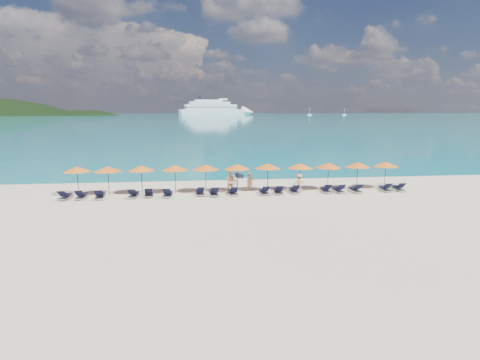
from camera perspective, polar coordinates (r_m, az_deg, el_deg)
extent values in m
plane|color=beige|center=(27.70, 0.75, -3.50)|extent=(1400.00, 1400.00, 0.00)
cube|color=#1FA9B2|center=(686.75, -6.72, 9.22)|extent=(1600.00, 1300.00, 0.01)
ellipsoid|color=black|center=(606.12, -20.98, 5.26)|extent=(162.00, 126.00, 85.50)
cube|color=white|center=(593.74, -3.99, 9.60)|extent=(96.29, 41.82, 8.65)
cone|color=white|center=(614.08, 1.14, 9.63)|extent=(23.37, 23.37, 19.02)
cube|color=white|center=(593.22, -4.16, 10.35)|extent=(77.26, 34.29, 6.92)
cube|color=white|center=(592.76, -4.33, 10.85)|extent=(60.29, 28.10, 4.32)
cube|color=white|center=(592.30, -4.50, 11.18)|extent=(41.26, 20.57, 3.03)
cube|color=black|center=(593.21, -4.16, 10.22)|extent=(78.22, 34.71, 0.78)
cube|color=black|center=(593.24, -4.16, 10.51)|extent=(76.30, 33.87, 0.78)
cylinder|color=black|center=(588.85, -5.63, 11.51)|extent=(3.80, 3.80, 4.76)
cube|color=white|center=(590.14, 9.87, 9.13)|extent=(5.85, 1.95, 1.56)
cylinder|color=white|center=(590.11, 9.89, 9.63)|extent=(0.35, 0.35, 9.75)
cube|color=white|center=(613.76, 14.59, 8.98)|extent=(5.72, 1.91, 1.52)
cylinder|color=white|center=(613.73, 14.61, 9.45)|extent=(0.34, 0.34, 9.53)
cube|color=white|center=(35.68, -0.18, -0.01)|extent=(1.38, 2.47, 0.53)
cube|color=black|center=(35.44, -0.08, 0.56)|extent=(0.69, 1.06, 0.34)
cylinder|color=black|center=(36.14, -0.50, 0.98)|extent=(0.53, 0.18, 0.06)
imported|color=tan|center=(32.33, 1.40, -0.21)|extent=(0.63, 0.50, 1.50)
imported|color=tan|center=(31.13, -1.25, -0.29)|extent=(0.89, 0.52, 1.84)
imported|color=tan|center=(31.97, 8.40, -0.43)|extent=(0.98, 0.48, 1.50)
cylinder|color=black|center=(32.96, -22.06, -0.12)|extent=(0.05, 0.05, 2.20)
cone|color=orange|center=(32.83, -22.17, 1.46)|extent=(2.10, 2.10, 0.42)
sphere|color=black|center=(32.80, -22.19, 1.84)|extent=(0.08, 0.08, 0.08)
cylinder|color=black|center=(32.22, -18.19, -0.11)|extent=(0.05, 0.05, 2.20)
cone|color=orange|center=(32.08, -18.28, 1.51)|extent=(2.10, 2.10, 0.42)
sphere|color=black|center=(32.05, -18.30, 1.90)|extent=(0.08, 0.08, 0.08)
cylinder|color=black|center=(31.96, -13.80, 0.02)|extent=(0.05, 0.05, 2.20)
cone|color=orange|center=(31.82, -13.86, 1.66)|extent=(2.10, 2.10, 0.42)
sphere|color=black|center=(31.79, -13.88, 2.05)|extent=(0.08, 0.08, 0.08)
cylinder|color=black|center=(31.65, -9.20, 0.09)|extent=(0.05, 0.05, 2.20)
cone|color=orange|center=(31.51, -9.25, 1.73)|extent=(2.10, 2.10, 0.42)
sphere|color=black|center=(31.48, -9.26, 2.13)|extent=(0.08, 0.08, 0.08)
cylinder|color=black|center=(31.68, -4.87, 0.19)|extent=(0.05, 0.05, 2.20)
cone|color=orange|center=(31.54, -4.90, 1.84)|extent=(2.10, 2.10, 0.42)
sphere|color=black|center=(31.51, -4.90, 2.23)|extent=(0.08, 0.08, 0.08)
cylinder|color=black|center=(31.86, -0.39, 0.28)|extent=(0.05, 0.05, 2.20)
cone|color=orange|center=(31.72, -0.39, 1.92)|extent=(2.10, 2.10, 0.42)
sphere|color=black|center=(31.69, -0.39, 2.31)|extent=(0.08, 0.08, 0.08)
cylinder|color=black|center=(32.35, 3.96, 0.40)|extent=(0.05, 0.05, 2.20)
cone|color=orange|center=(32.22, 3.98, 2.02)|extent=(2.10, 2.10, 0.42)
sphere|color=black|center=(32.19, 3.98, 2.40)|extent=(0.08, 0.08, 0.08)
cylinder|color=black|center=(32.74, 8.49, 0.43)|extent=(0.05, 0.05, 2.20)
cone|color=orange|center=(32.60, 8.53, 2.02)|extent=(2.10, 2.10, 0.42)
sphere|color=black|center=(32.57, 8.54, 2.41)|extent=(0.08, 0.08, 0.08)
cylinder|color=black|center=(33.43, 12.42, 0.50)|extent=(0.05, 0.05, 2.20)
cone|color=orange|center=(33.30, 12.47, 2.06)|extent=(2.10, 2.10, 0.42)
sphere|color=black|center=(33.27, 12.49, 2.44)|extent=(0.08, 0.08, 0.08)
cylinder|color=black|center=(34.41, 16.32, 0.59)|extent=(0.05, 0.05, 2.20)
cone|color=orange|center=(34.28, 16.39, 2.11)|extent=(2.10, 2.10, 0.42)
sphere|color=black|center=(34.25, 16.41, 2.47)|extent=(0.08, 0.08, 0.08)
cylinder|color=black|center=(35.51, 19.93, 0.67)|extent=(0.05, 0.05, 2.20)
cone|color=orange|center=(35.38, 20.02, 2.14)|extent=(2.10, 2.10, 0.42)
sphere|color=black|center=(35.35, 20.04, 2.50)|extent=(0.08, 0.08, 0.08)
cube|color=silver|center=(31.96, -23.58, -2.27)|extent=(0.74, 1.74, 0.06)
cube|color=black|center=(32.16, -23.44, -1.90)|extent=(0.63, 1.14, 0.04)
cube|color=black|center=(31.38, -23.98, -1.75)|extent=(0.59, 0.58, 0.43)
cube|color=silver|center=(31.72, -21.61, -2.23)|extent=(0.63, 1.70, 0.06)
cube|color=black|center=(31.93, -21.52, -1.86)|extent=(0.56, 1.10, 0.04)
cube|color=black|center=(31.12, -21.92, -1.70)|extent=(0.55, 0.54, 0.43)
cube|color=silver|center=(31.24, -19.28, -2.26)|extent=(0.75, 1.74, 0.06)
cube|color=black|center=(31.45, -19.24, -1.89)|extent=(0.63, 1.14, 0.04)
cube|color=black|center=(30.62, -19.46, -1.73)|extent=(0.59, 0.58, 0.43)
cube|color=silver|center=(30.99, -14.84, -2.13)|extent=(0.77, 1.75, 0.06)
cube|color=black|center=(31.19, -14.75, -1.75)|extent=(0.65, 1.15, 0.04)
cube|color=black|center=(30.38, -15.11, -1.59)|extent=(0.60, 0.59, 0.43)
cube|color=silver|center=(30.98, -12.83, -2.05)|extent=(0.75, 1.74, 0.06)
cube|color=black|center=(31.19, -12.83, -1.67)|extent=(0.63, 1.14, 0.04)
cube|color=black|center=(30.36, -12.89, -1.50)|extent=(0.59, 0.58, 0.43)
cube|color=silver|center=(30.64, -10.22, -2.09)|extent=(0.74, 1.74, 0.06)
cube|color=black|center=(30.85, -10.17, -1.70)|extent=(0.63, 1.14, 0.04)
cube|color=black|center=(30.03, -10.38, -1.54)|extent=(0.59, 0.58, 0.43)
cube|color=silver|center=(30.86, -5.72, -1.90)|extent=(0.76, 1.75, 0.06)
cube|color=black|center=(31.07, -5.77, -1.52)|extent=(0.64, 1.14, 0.04)
cube|color=black|center=(30.24, -5.63, -1.34)|extent=(0.59, 0.58, 0.43)
cube|color=silver|center=(30.61, -3.73, -1.97)|extent=(0.75, 1.74, 0.06)
cube|color=black|center=(30.82, -3.80, -1.58)|extent=(0.63, 1.14, 0.04)
cube|color=black|center=(29.99, -3.60, -1.41)|extent=(0.59, 0.58, 0.43)
cube|color=silver|center=(30.81, -1.05, -1.87)|extent=(0.75, 1.74, 0.06)
cube|color=black|center=(31.02, -1.13, -1.49)|extent=(0.63, 1.14, 0.04)
cube|color=black|center=(30.20, -0.87, -1.32)|extent=(0.59, 0.58, 0.43)
cube|color=silver|center=(31.10, 3.41, -1.78)|extent=(0.74, 1.74, 0.06)
cube|color=black|center=(31.30, 3.30, -1.40)|extent=(0.63, 1.14, 0.04)
cube|color=black|center=(30.49, 3.67, -1.22)|extent=(0.59, 0.57, 0.43)
cube|color=silver|center=(31.32, 5.46, -1.72)|extent=(0.70, 1.73, 0.06)
cube|color=black|center=(31.53, 5.38, -1.34)|extent=(0.60, 1.12, 0.04)
cube|color=black|center=(30.71, 5.64, -1.17)|extent=(0.57, 0.56, 0.43)
cube|color=silver|center=(31.85, 7.68, -1.57)|extent=(0.68, 1.72, 0.06)
cube|color=black|center=(32.06, 7.59, -1.20)|extent=(0.59, 1.12, 0.04)
cube|color=black|center=(31.25, 7.91, -1.03)|extent=(0.57, 0.56, 0.43)
cube|color=silver|center=(32.50, 12.05, -1.47)|extent=(0.72, 1.74, 0.06)
cube|color=black|center=(32.70, 11.95, -1.11)|extent=(0.62, 1.13, 0.04)
cube|color=black|center=(31.90, 12.34, -0.94)|extent=(0.58, 0.57, 0.43)
cube|color=silver|center=(32.70, 13.79, -1.47)|extent=(0.70, 1.73, 0.06)
cube|color=black|center=(32.90, 13.63, -1.11)|extent=(0.60, 1.13, 0.04)
cube|color=black|center=(32.13, 14.20, -0.94)|extent=(0.58, 0.56, 0.43)
cube|color=silver|center=(33.10, 16.04, -1.43)|extent=(0.69, 1.73, 0.06)
cube|color=black|center=(33.30, 15.87, -1.08)|extent=(0.60, 1.12, 0.04)
cube|color=black|center=(32.54, 16.49, -0.91)|extent=(0.57, 0.56, 0.43)
cube|color=silver|center=(34.29, 19.89, -1.26)|extent=(0.73, 1.74, 0.06)
cube|color=black|center=(34.49, 19.75, -0.92)|extent=(0.62, 1.13, 0.04)
cube|color=black|center=(33.72, 20.29, -0.75)|extent=(0.58, 0.57, 0.43)
cube|color=silver|center=(34.84, 21.53, -1.19)|extent=(0.69, 1.72, 0.06)
cube|color=black|center=(35.03, 21.37, -0.86)|extent=(0.59, 1.12, 0.04)
cube|color=black|center=(34.28, 21.97, -0.69)|extent=(0.57, 0.56, 0.43)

